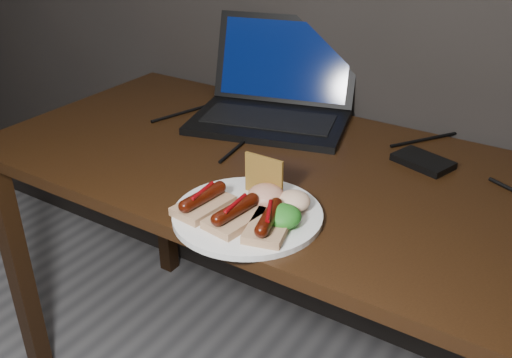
{
  "coord_description": "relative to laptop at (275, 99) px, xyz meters",
  "views": [
    {
      "loc": [
        0.59,
        0.36,
        1.33
      ],
      "look_at": [
        0.07,
        1.17,
        0.82
      ],
      "focal_mm": 40.0,
      "sensor_mm": 36.0,
      "label": 1
    }
  ],
  "objects": [
    {
      "name": "crispbread",
      "position": [
        0.21,
        -0.4,
        0.0
      ],
      "size": [
        0.09,
        0.01,
        0.08
      ],
      "primitive_type": "cube",
      "color": "#A87D2E",
      "rests_on": "plate"
    },
    {
      "name": "coleslaw_mound",
      "position": [
        0.29,
        -0.41,
        -0.02
      ],
      "size": [
        0.06,
        0.06,
        0.04
      ],
      "primitive_type": "ellipsoid",
      "color": "white",
      "rests_on": "plate"
    },
    {
      "name": "bread_sausage_left",
      "position": [
        0.14,
        -0.51,
        -0.02
      ],
      "size": [
        0.08,
        0.12,
        0.04
      ],
      "color": "tan",
      "rests_on": "plate"
    },
    {
      "name": "salsa_mound",
      "position": [
        0.24,
        -0.42,
        -0.02
      ],
      "size": [
        0.07,
        0.07,
        0.04
      ],
      "primitive_type": "ellipsoid",
      "color": "maroon",
      "rests_on": "plate"
    },
    {
      "name": "salad_greens",
      "position": [
        0.3,
        -0.47,
        -0.02
      ],
      "size": [
        0.07,
        0.07,
        0.04
      ],
      "primitive_type": "ellipsoid",
      "color": "#0F4F13",
      "rests_on": "plate"
    },
    {
      "name": "laptop",
      "position": [
        0.0,
        0.0,
        0.0
      ],
      "size": [
        0.47,
        0.43,
        0.25
      ],
      "color": "black",
      "rests_on": "desk"
    },
    {
      "name": "desk_cables",
      "position": [
        0.19,
        -0.08,
        -0.05
      ],
      "size": [
        0.96,
        0.48,
        0.01
      ],
      "color": "black",
      "rests_on": "desk"
    },
    {
      "name": "desk",
      "position": [
        0.15,
        -0.23,
        -0.14
      ],
      "size": [
        1.4,
        0.7,
        0.75
      ],
      "color": "black",
      "rests_on": "ground"
    },
    {
      "name": "bread_sausage_center",
      "position": [
        0.22,
        -0.51,
        -0.02
      ],
      "size": [
        0.09,
        0.12,
        0.04
      ],
      "color": "tan",
      "rests_on": "plate"
    },
    {
      "name": "hard_drive",
      "position": [
        0.43,
        -0.06,
        -0.05
      ],
      "size": [
        0.14,
        0.11,
        0.02
      ],
      "primitive_type": "cube",
      "rotation": [
        0.0,
        0.0,
        -0.3
      ],
      "color": "black",
      "rests_on": "desk"
    },
    {
      "name": "bread_sausage_right",
      "position": [
        0.29,
        -0.5,
        -0.02
      ],
      "size": [
        0.1,
        0.13,
        0.04
      ],
      "color": "tan",
      "rests_on": "plate"
    },
    {
      "name": "plate",
      "position": [
        0.22,
        -0.47,
        -0.05
      ],
      "size": [
        0.35,
        0.35,
        0.01
      ],
      "primitive_type": "cylinder",
      "rotation": [
        0.0,
        0.0,
        -0.27
      ],
      "color": "white",
      "rests_on": "desk"
    }
  ]
}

